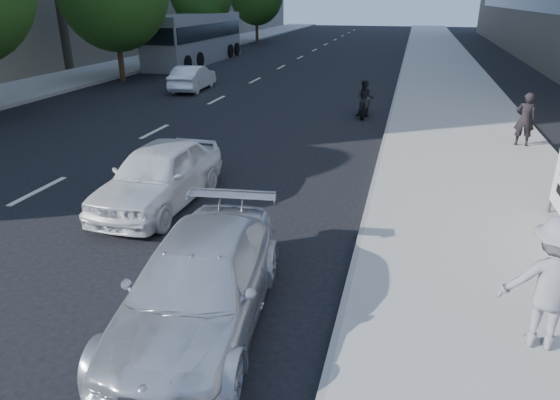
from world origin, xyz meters
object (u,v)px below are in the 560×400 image
(pedestrian_woman, at_px, (525,119))
(motorcycle, at_px, (365,100))
(parked_sedan, at_px, (199,285))
(white_sedan_near, at_px, (159,175))
(bus, at_px, (196,39))
(white_sedan_mid, at_px, (193,78))
(jogger, at_px, (551,284))

(pedestrian_woman, height_order, motorcycle, pedestrian_woman)
(parked_sedan, height_order, motorcycle, motorcycle)
(white_sedan_near, height_order, bus, bus)
(parked_sedan, height_order, white_sedan_near, white_sedan_near)
(white_sedan_near, height_order, motorcycle, motorcycle)
(white_sedan_mid, distance_m, motorcycle, 9.84)
(white_sedan_near, relative_size, bus, 0.35)
(white_sedan_near, bearing_deg, jogger, -24.62)
(motorcycle, bearing_deg, bus, 136.78)
(jogger, height_order, pedestrian_woman, jogger)
(white_sedan_near, bearing_deg, motorcycle, 71.56)
(bus, bearing_deg, parked_sedan, -66.88)
(pedestrian_woman, xyz_separation_m, white_sedan_mid, (-14.19, 7.38, -0.34))
(jogger, relative_size, white_sedan_mid, 0.49)
(parked_sedan, xyz_separation_m, white_sedan_near, (-2.67, 4.00, 0.06))
(parked_sedan, bearing_deg, bus, 106.87)
(jogger, distance_m, motorcycle, 14.22)
(parked_sedan, distance_m, bus, 31.53)
(pedestrian_woman, height_order, white_sedan_near, pedestrian_woman)
(pedestrian_woman, height_order, white_sedan_mid, pedestrian_woman)
(pedestrian_woman, distance_m, white_sedan_near, 11.10)
(jogger, xyz_separation_m, white_sedan_near, (-7.24, 3.45, -0.35))
(parked_sedan, relative_size, white_sedan_near, 1.08)
(pedestrian_woman, distance_m, motorcycle, 6.23)
(white_sedan_near, distance_m, white_sedan_mid, 15.19)
(jogger, distance_m, pedestrian_woman, 10.37)
(white_sedan_mid, height_order, bus, bus)
(white_sedan_near, bearing_deg, pedestrian_woman, 38.69)
(motorcycle, bearing_deg, white_sedan_mid, 160.96)
(white_sedan_mid, bearing_deg, bus, -72.07)
(pedestrian_woman, xyz_separation_m, motorcycle, (-5.16, 3.49, -0.32))
(white_sedan_mid, distance_m, bus, 11.66)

